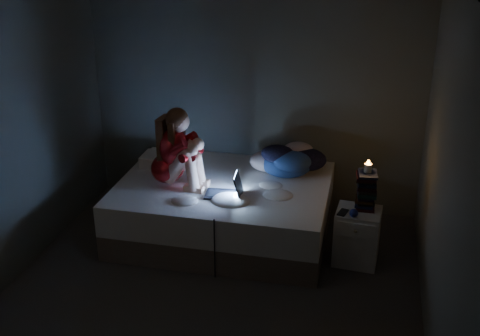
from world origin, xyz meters
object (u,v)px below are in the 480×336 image
(laptop, at_px, (223,184))
(phone, at_px, (343,213))
(candle, at_px, (368,168))
(bed, at_px, (224,209))
(nightstand, at_px, (357,236))
(woman, at_px, (166,146))

(laptop, relative_size, phone, 2.48)
(laptop, xyz_separation_m, candle, (1.33, 0.12, 0.24))
(candle, relative_size, phone, 0.57)
(bed, xyz_separation_m, nightstand, (1.35, -0.24, -0.02))
(woman, relative_size, phone, 5.78)
(phone, bearing_deg, woman, -174.96)
(nightstand, height_order, candle, candle)
(woman, xyz_separation_m, phone, (1.75, -0.19, -0.43))
(laptop, distance_m, nightstand, 1.36)
(laptop, bearing_deg, candle, 0.01)
(woman, distance_m, phone, 1.81)
(candle, bearing_deg, nightstand, -118.01)
(woman, height_order, laptop, woman)
(woman, bearing_deg, bed, 20.87)
(woman, height_order, nightstand, woman)
(phone, bearing_deg, candle, 54.13)
(nightstand, bearing_deg, woman, -178.98)
(woman, xyz_separation_m, candle, (1.93, -0.02, -0.04))
(laptop, height_order, nightstand, laptop)
(nightstand, distance_m, phone, 0.32)
(laptop, bearing_deg, woman, 161.73)
(nightstand, relative_size, candle, 6.74)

